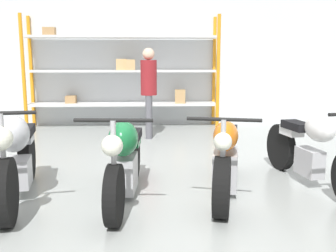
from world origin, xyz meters
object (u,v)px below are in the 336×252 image
(shelving_rack, at_px, (123,72))
(motorcycle_green, at_px, (125,159))
(motorcycle_white, at_px, (313,149))
(person_browsing, at_px, (149,85))
(motorcycle_orange, at_px, (226,159))
(motorcycle_silver, at_px, (17,157))

(shelving_rack, distance_m, motorcycle_green, 4.81)
(motorcycle_white, bearing_deg, motorcycle_green, -92.24)
(motorcycle_white, xyz_separation_m, person_browsing, (-2.00, 3.11, 0.59))
(motorcycle_orange, bearing_deg, motorcycle_green, -71.78)
(shelving_rack, relative_size, motorcycle_orange, 2.26)
(shelving_rack, bearing_deg, motorcycle_green, -85.69)
(motorcycle_green, bearing_deg, motorcycle_white, 101.08)
(shelving_rack, distance_m, motorcycle_orange, 4.95)
(shelving_rack, distance_m, person_browsing, 1.49)
(motorcycle_orange, height_order, motorcycle_white, motorcycle_white)
(person_browsing, bearing_deg, shelving_rack, -62.41)
(motorcycle_orange, xyz_separation_m, person_browsing, (-0.90, 3.30, 0.64))
(motorcycle_silver, xyz_separation_m, person_browsing, (1.43, 3.40, 0.57))
(motorcycle_white, bearing_deg, motorcycle_orange, -89.54)
(shelving_rack, height_order, person_browsing, shelving_rack)
(motorcycle_orange, distance_m, motorcycle_white, 1.12)
(motorcycle_green, xyz_separation_m, motorcycle_white, (2.25, 0.27, 0.02))
(shelving_rack, distance_m, motorcycle_silver, 4.88)
(shelving_rack, relative_size, person_browsing, 2.48)
(shelving_rack, height_order, motorcycle_green, shelving_rack)
(motorcycle_green, distance_m, motorcycle_orange, 1.15)
(motorcycle_silver, distance_m, motorcycle_white, 3.44)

